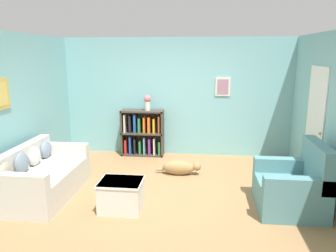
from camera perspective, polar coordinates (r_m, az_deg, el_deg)
The scene contains 10 objects.
ground_plane at distance 5.51m, azimuth -0.46°, elevation -11.63°, with size 14.00×14.00×0.00m, color #997047.
wall_back at distance 7.33m, azimuth 1.59°, elevation 5.05°, with size 5.60×0.13×2.60m.
wall_left at distance 5.97m, azimuth -25.60°, elevation 2.10°, with size 0.13×5.00×2.60m.
wall_right at distance 5.47m, azimuth 27.13°, elevation 0.99°, with size 0.16×5.00×2.60m.
couch at distance 5.70m, azimuth -21.22°, elevation -8.29°, with size 0.90×1.71×0.80m.
bookshelf at distance 7.37m, azimuth -4.46°, elevation -1.32°, with size 0.94×0.32×1.03m.
recliner_chair at distance 5.21m, azimuth 21.09°, elevation -9.83°, with size 0.91×1.02×1.02m.
coffee_table at distance 4.95m, azimuth -8.14°, elevation -11.69°, with size 0.63×0.53×0.45m.
dog at distance 6.26m, azimuth 2.12°, elevation -7.22°, with size 0.88×0.25×0.28m.
vase at distance 7.19m, azimuth -3.60°, elevation 4.23°, with size 0.15×0.15×0.34m.
Camera 1 is at (0.59, -4.99, 2.26)m, focal length 35.00 mm.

